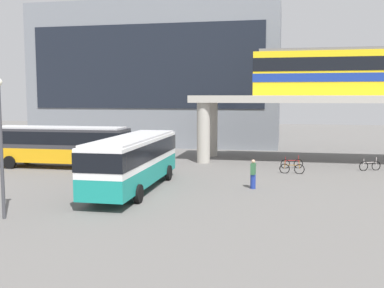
# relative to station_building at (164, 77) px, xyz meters

# --- Properties ---
(ground_plane) EXTENTS (120.00, 120.00, 0.00)m
(ground_plane) POSITION_rel_station_building_xyz_m (6.56, -21.43, -7.98)
(ground_plane) COLOR #605E5B
(station_building) EXTENTS (28.31, 15.35, 15.95)m
(station_building) POSITION_rel_station_building_xyz_m (0.00, 0.00, 0.00)
(station_building) COLOR slate
(station_building) RESTS_ON ground_plane
(elevated_platform) EXTENTS (30.45, 6.05, 5.66)m
(elevated_platform) POSITION_rel_station_building_xyz_m (22.09, -15.00, -3.13)
(elevated_platform) COLOR #ADA89E
(elevated_platform) RESTS_ON ground_plane
(bus_main) EXTENTS (2.86, 11.07, 3.22)m
(bus_main) POSITION_rel_station_building_xyz_m (5.93, -28.99, -5.99)
(bus_main) COLOR teal
(bus_main) RESTS_ON ground_plane
(bus_secondary) EXTENTS (11.07, 2.86, 3.22)m
(bus_secondary) POSITION_rel_station_building_xyz_m (-2.63, -21.97, -5.99)
(bus_secondary) COLOR orange
(bus_secondary) RESTS_ON ground_plane
(bicycle_brown) EXTENTS (1.79, 0.11, 1.04)m
(bicycle_brown) POSITION_rel_station_building_xyz_m (15.30, -21.21, -7.62)
(bicycle_brown) COLOR black
(bicycle_brown) RESTS_ON ground_plane
(bicycle_red) EXTENTS (1.73, 0.57, 1.04)m
(bicycle_red) POSITION_rel_station_building_xyz_m (15.33, -18.73, -7.62)
(bicycle_red) COLOR black
(bicycle_red) RESTS_ON ground_plane
(bicycle_silver) EXTENTS (1.67, 0.77, 1.04)m
(bicycle_silver) POSITION_rel_station_building_xyz_m (21.11, -18.64, -7.62)
(bicycle_silver) COLOR black
(bicycle_silver) RESTS_ON ground_plane
(pedestrian_near_building) EXTENTS (0.32, 0.43, 1.79)m
(pedestrian_near_building) POSITION_rel_station_building_xyz_m (12.87, -27.13, -7.13)
(pedestrian_near_building) COLOR navy
(pedestrian_near_building) RESTS_ON ground_plane
(lamp_post) EXTENTS (0.36, 0.36, 6.39)m
(lamp_post) POSITION_rel_station_building_xyz_m (2.12, -36.17, -4.21)
(lamp_post) COLOR #3F3F44
(lamp_post) RESTS_ON ground_plane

